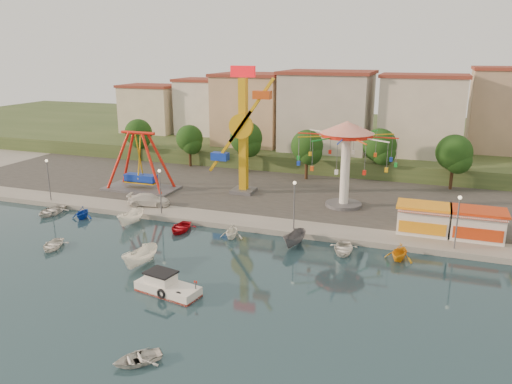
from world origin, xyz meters
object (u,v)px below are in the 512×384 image
at_px(cabin_motorboat, 166,287).
at_px(rowboat_a, 52,245).
at_px(skiff, 141,257).
at_px(van, 149,200).
at_px(pirate_ship_ride, 140,162).
at_px(wave_swinger, 346,145).
at_px(kamikaze_tower, 245,134).

relative_size(cabin_motorboat, rowboat_a, 1.68).
xyz_separation_m(skiff, van, (-8.04, 14.68, 0.48)).
height_order(cabin_motorboat, rowboat_a, cabin_motorboat).
relative_size(pirate_ship_ride, wave_swinger, 0.86).
bearing_deg(skiff, cabin_motorboat, -31.07).
xyz_separation_m(kamikaze_tower, cabin_motorboat, (3.67, -27.59, -8.00)).
height_order(pirate_ship_ride, kamikaze_tower, kamikaze_tower).
distance_m(wave_swinger, rowboat_a, 34.11).
xyz_separation_m(pirate_ship_ride, skiff, (12.93, -20.75, -3.54)).
height_order(skiff, van, van).
height_order(wave_swinger, skiff, wave_swinger).
distance_m(pirate_ship_ride, van, 8.37).
bearing_deg(van, skiff, -165.80).
bearing_deg(rowboat_a, kamikaze_tower, 45.49).
height_order(kamikaze_tower, rowboat_a, kamikaze_tower).
relative_size(wave_swinger, van, 2.29).
relative_size(kamikaze_tower, skiff, 3.75).
bearing_deg(rowboat_a, skiff, -21.30).
height_order(rowboat_a, skiff, skiff).
bearing_deg(cabin_motorboat, pirate_ship_ride, 136.88).
distance_m(pirate_ship_ride, skiff, 24.70).
relative_size(pirate_ship_ride, van, 1.98).
height_order(kamikaze_tower, cabin_motorboat, kamikaze_tower).
bearing_deg(pirate_ship_ride, van, -51.12).
distance_m(wave_swinger, van, 24.80).
relative_size(cabin_motorboat, skiff, 1.30).
bearing_deg(rowboat_a, van, 62.17).
xyz_separation_m(wave_swinger, rowboat_a, (-25.07, -21.77, -7.84)).
relative_size(wave_swinger, rowboat_a, 3.39).
distance_m(pirate_ship_ride, rowboat_a, 20.59).
xyz_separation_m(wave_swinger, cabin_motorboat, (-9.67, -26.31, -7.68)).
distance_m(cabin_motorboat, rowboat_a, 16.05).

